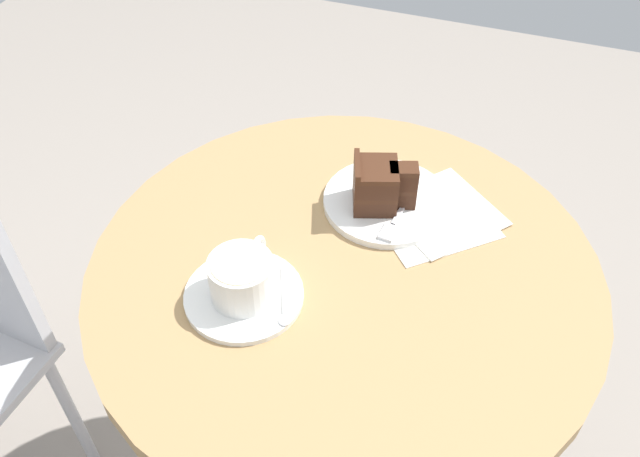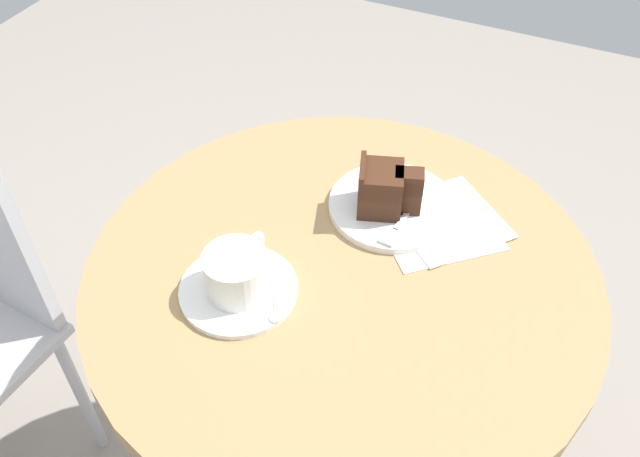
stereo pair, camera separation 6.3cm
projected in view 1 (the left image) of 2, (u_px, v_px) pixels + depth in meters
The scene contains 8 objects.
cafe_table at pixel (342, 321), 1.06m from camera, with size 0.74×0.74×0.75m.
saucer at pixel (244, 295), 0.92m from camera, with size 0.16×0.16×0.01m.
coffee_cup at pixel (242, 277), 0.90m from camera, with size 0.12×0.09×0.06m.
teaspoon at pixel (285, 303), 0.90m from camera, with size 0.10×0.05×0.00m.
cake_plate at pixel (387, 202), 1.05m from camera, with size 0.20×0.20×0.01m.
cake_slice at pixel (379, 185), 1.02m from camera, with size 0.08×0.11×0.08m.
fork at pixel (397, 217), 1.02m from camera, with size 0.14×0.03×0.00m.
napkin at pixel (435, 214), 1.04m from camera, with size 0.24×0.24×0.00m.
Camera 1 is at (-0.62, -0.18, 1.47)m, focal length 38.00 mm.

